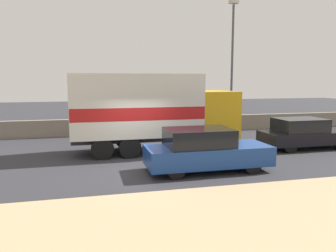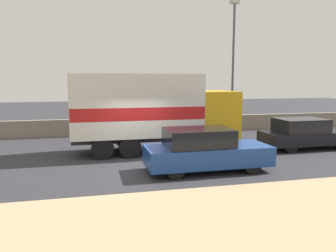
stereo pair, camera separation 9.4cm
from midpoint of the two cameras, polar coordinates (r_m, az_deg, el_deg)
name	(u,v)px [view 2 (the right image)]	position (r m, az deg, el deg)	size (l,w,h in m)	color
ground_plane	(145,168)	(12.16, -3.89, -7.34)	(80.00, 80.00, 0.00)	#2D2D33
dirt_shoulder_foreground	(186,234)	(7.21, 3.53, -18.32)	(60.00, 5.46, 0.04)	tan
stone_wall_backdrop	(123,126)	(19.63, -7.62, -0.03)	(60.00, 0.35, 0.99)	gray
street_lamp	(233,58)	(20.62, 11.42, 11.47)	(0.56, 0.28, 7.91)	#4C4C51
box_truck	(151,109)	(14.64, -2.88, 2.89)	(7.31, 2.39, 3.48)	gold
car_hatchback	(205,150)	(11.70, 6.66, -4.21)	(4.41, 1.72, 1.53)	navy
car_sedan_second	(304,134)	(16.74, 22.82, -1.22)	(4.23, 1.72, 1.43)	black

